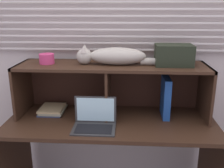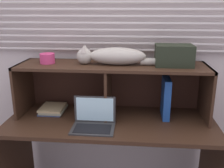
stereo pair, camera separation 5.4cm
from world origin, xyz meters
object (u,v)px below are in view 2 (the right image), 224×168
object	(u,v)px
cat	(115,56)
binder_upright	(166,97)
small_basket	(47,58)
book_stack	(53,109)
laptop	(94,121)
storage_box	(174,55)

from	to	relation	value
cat	binder_upright	world-z (taller)	cat
small_basket	book_stack	bearing A→B (deg)	8.79
cat	laptop	bearing A→B (deg)	-118.06
laptop	book_stack	distance (m)	0.46
cat	small_basket	bearing A→B (deg)	180.00
book_stack	small_basket	xyz separation A→B (m)	(-0.02, -0.00, 0.43)
small_basket	storage_box	distance (m)	0.98
cat	book_stack	xyz separation A→B (m)	(-0.51, 0.00, -0.46)
binder_upright	book_stack	bearing A→B (deg)	179.85
laptop	binder_upright	xyz separation A→B (m)	(0.54, 0.25, 0.11)
cat	storage_box	world-z (taller)	storage_box
binder_upright	small_basket	bearing A→B (deg)	180.00
small_basket	cat	bearing A→B (deg)	0.00
laptop	binder_upright	size ratio (longest dim) A/B	0.97
laptop	book_stack	xyz separation A→B (m)	(-0.38, 0.25, -0.02)
cat	laptop	size ratio (longest dim) A/B	2.52
storage_box	small_basket	bearing A→B (deg)	180.00
cat	book_stack	bearing A→B (deg)	179.73
laptop	small_basket	size ratio (longest dim) A/B	2.66
cat	book_stack	world-z (taller)	cat
storage_box	book_stack	bearing A→B (deg)	179.86
binder_upright	book_stack	world-z (taller)	binder_upright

